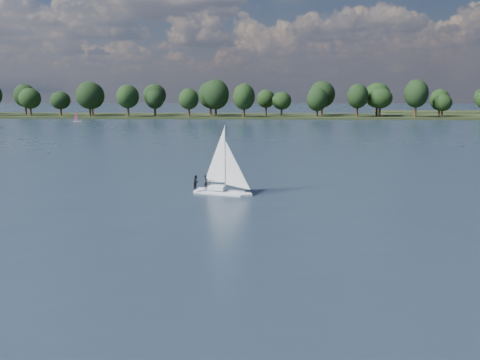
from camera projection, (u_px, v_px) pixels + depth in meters
name	position (u px, v px, depth m)	size (l,w,h in m)	color
ground	(290.00, 142.00, 115.98)	(700.00, 700.00, 0.00)	#233342
far_shore	(281.00, 117.00, 226.23)	(660.00, 40.00, 1.50)	black
sailboat	(220.00, 174.00, 58.12)	(6.25, 3.48, 7.93)	white
dinghy_pink	(77.00, 119.00, 192.75)	(2.96, 1.95, 4.40)	silver
treeline	(275.00, 98.00, 220.72)	(562.85, 73.57, 17.15)	black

